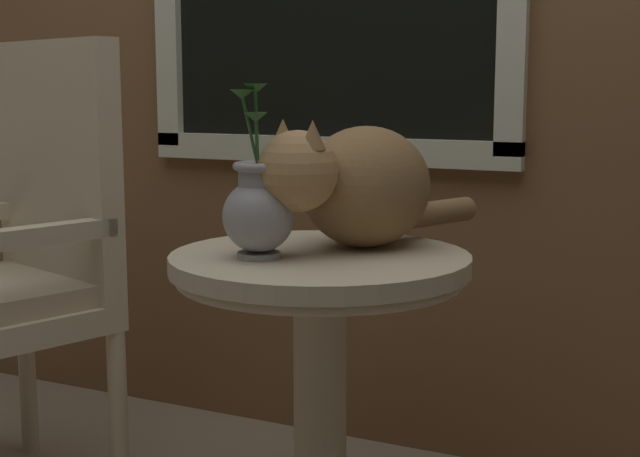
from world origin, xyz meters
The scene contains 4 objects.
wicker_side_table centered at (0.11, 0.21, 0.43)m, with size 0.59×0.59×0.64m.
wicker_chair centered at (-0.66, 0.20, 0.57)m, with size 0.58×0.55×1.07m.
cat centered at (0.15, 0.30, 0.77)m, with size 0.33×0.56×0.26m.
pewter_vase_with_ivy centered at (0.03, 0.12, 0.73)m, with size 0.14×0.14×0.33m.
Camera 1 is at (0.87, -1.36, 0.96)m, focal length 51.11 mm.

